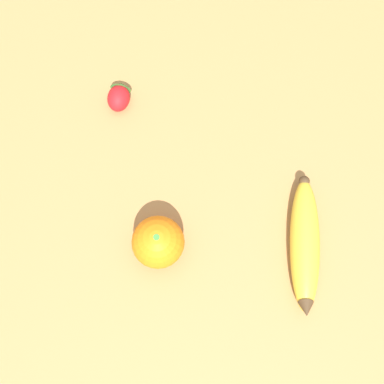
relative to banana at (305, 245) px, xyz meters
The scene contains 4 objects.
ground_plane 0.15m from the banana, 58.08° to the right, with size 3.00×3.00×0.00m, color #A87A47.
banana is the anchor object (origin of this frame).
orange 0.22m from the banana, 60.45° to the right, with size 0.08×0.08×0.08m.
strawberry 0.39m from the banana, 100.67° to the right, with size 0.06×0.05×0.04m.
Camera 1 is at (0.13, 0.05, 0.83)m, focal length 50.00 mm.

